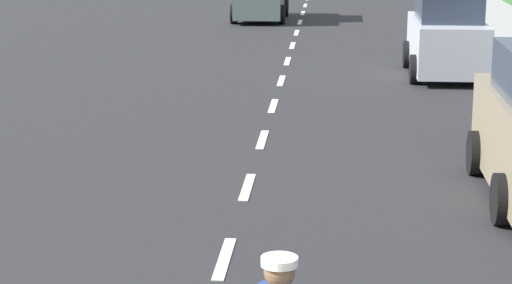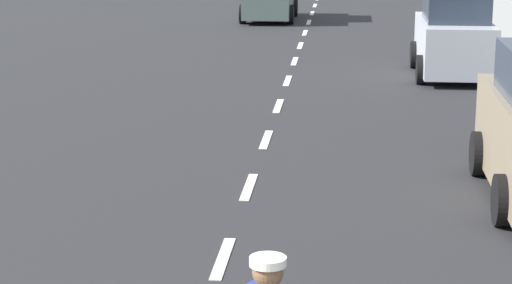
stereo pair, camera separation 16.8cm
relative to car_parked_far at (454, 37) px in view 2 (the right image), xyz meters
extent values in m
plane|color=#28282B|center=(-3.94, 2.27, -0.95)|extent=(96.00, 96.00, 0.00)
cube|color=silver|center=(-3.94, -13.03, -0.95)|extent=(0.14, 1.40, 0.01)
cube|color=silver|center=(-3.94, -10.03, -0.95)|extent=(0.14, 1.40, 0.01)
cube|color=silver|center=(-3.94, -7.03, -0.95)|extent=(0.14, 1.40, 0.01)
cube|color=silver|center=(-3.94, -4.03, -0.95)|extent=(0.14, 1.40, 0.01)
cube|color=silver|center=(-3.94, -1.03, -0.95)|extent=(0.14, 1.40, 0.01)
cube|color=silver|center=(-3.94, 1.97, -0.95)|extent=(0.14, 1.40, 0.01)
cube|color=silver|center=(-3.94, 4.97, -0.95)|extent=(0.14, 1.40, 0.01)
cube|color=silver|center=(-3.94, 7.97, -0.95)|extent=(0.14, 1.40, 0.01)
cube|color=silver|center=(-3.94, 10.97, -0.95)|extent=(0.14, 1.40, 0.01)
cube|color=silver|center=(-3.94, 13.97, -0.95)|extent=(0.14, 1.40, 0.01)
cube|color=silver|center=(-3.94, 16.97, -0.95)|extent=(0.14, 1.40, 0.01)
sphere|color=brown|center=(-3.05, -17.42, 0.61)|extent=(0.22, 0.22, 0.22)
cylinder|color=silver|center=(-3.05, -17.42, 0.69)|extent=(0.26, 0.26, 0.06)
cube|color=silver|center=(0.00, 0.02, -0.18)|extent=(1.63, 3.80, 1.18)
cube|color=#2D3847|center=(0.00, -0.07, 0.75)|extent=(1.44, 2.09, 0.70)
cylinder|color=black|center=(-0.84, 1.20, -0.61)|extent=(0.22, 0.68, 0.68)
cylinder|color=black|center=(0.84, 1.20, -0.61)|extent=(0.22, 0.68, 0.68)
cylinder|color=black|center=(-0.84, -1.16, -0.61)|extent=(0.22, 0.68, 0.68)
cylinder|color=black|center=(0.84, -1.16, -0.61)|extent=(0.22, 0.68, 0.68)
cylinder|color=black|center=(-0.51, -9.04, -0.61)|extent=(0.22, 0.68, 0.68)
cylinder|color=black|center=(-0.51, -11.48, -0.61)|extent=(0.22, 0.68, 0.68)
cylinder|color=black|center=(-4.55, 10.35, -0.61)|extent=(0.22, 0.68, 0.68)
cylinder|color=black|center=(-6.23, 10.35, -0.61)|extent=(0.22, 0.68, 0.68)
cylinder|color=black|center=(-4.55, 12.83, -0.61)|extent=(0.22, 0.68, 0.68)
cylinder|color=black|center=(-6.23, 12.83, -0.61)|extent=(0.22, 0.68, 0.68)
camera|label=1|loc=(-2.70, -23.74, 3.06)|focal=68.56mm
camera|label=2|loc=(-2.54, -23.73, 3.06)|focal=68.56mm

